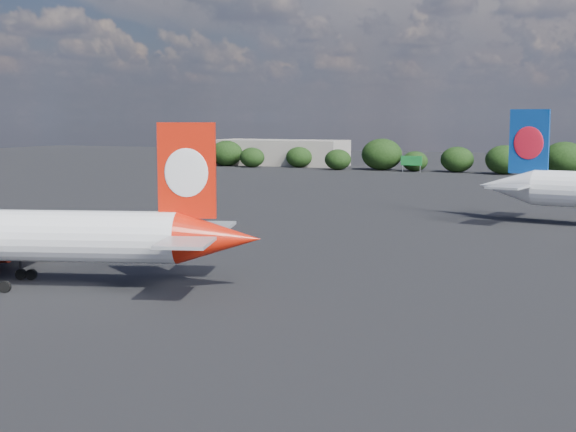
% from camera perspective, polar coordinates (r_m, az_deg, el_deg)
% --- Properties ---
extents(ground, '(500.00, 500.00, 0.00)m').
position_cam_1_polar(ground, '(109.60, 2.34, -0.92)').
color(ground, black).
rests_on(ground, ground).
extents(qantas_airliner, '(44.19, 42.41, 14.73)m').
position_cam_1_polar(qantas_airliner, '(76.50, -19.61, -1.40)').
color(qantas_airliner, white).
rests_on(qantas_airliner, ground).
extents(terminal_building, '(42.00, 16.00, 8.00)m').
position_cam_1_polar(terminal_building, '(255.68, -0.56, 4.54)').
color(terminal_building, gray).
rests_on(terminal_building, ground).
extents(highway_sign, '(6.00, 0.30, 4.50)m').
position_cam_1_polar(highway_sign, '(224.95, 8.77, 3.89)').
color(highway_sign, '#156C2A').
rests_on(highway_sign, ground).
extents(billboard_yellow, '(5.00, 0.30, 5.50)m').
position_cam_1_polar(billboard_yellow, '(225.16, 16.59, 3.87)').
color(billboard_yellow, gold).
rests_on(billboard_yellow, ground).
extents(horizon_treeline, '(205.41, 15.68, 9.09)m').
position_cam_1_polar(horizon_treeline, '(222.59, 17.37, 3.87)').
color(horizon_treeline, black).
rests_on(horizon_treeline, ground).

